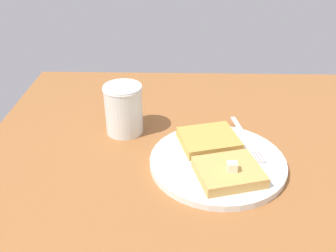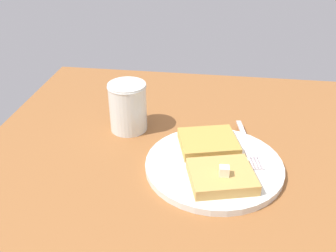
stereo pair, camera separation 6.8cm
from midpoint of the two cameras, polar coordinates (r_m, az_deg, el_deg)
The scene contains 7 objects.
table_surface at distance 62.16cm, azimuth 7.52°, elevation -9.78°, with size 93.69×93.69×1.86cm, color #935A2E.
plate at distance 65.29cm, azimuth 4.60°, elevation -5.54°, with size 23.57×23.57×1.19cm.
toast_slice_left at distance 60.74cm, azimuth 6.08°, elevation -7.10°, with size 8.69×10.02×1.83cm, color tan.
toast_slice_middle at distance 68.33cm, azimuth 3.40°, elevation -2.21°, with size 8.69×10.02×1.83cm, color gold.
butter_pat_primary at distance 59.45cm, azimuth 6.49°, elevation -6.03°, with size 1.55×1.40×1.55cm, color #F6EBC5.
fork at distance 70.17cm, azimuth 9.36°, elevation -2.36°, with size 15.99×4.39×0.36cm.
syrup_jar at distance 73.61cm, azimuth -9.38°, elevation 2.34°, with size 7.57×7.57×9.81cm.
Camera 1 is at (-47.35, 10.18, 40.97)cm, focal length 40.00 mm.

